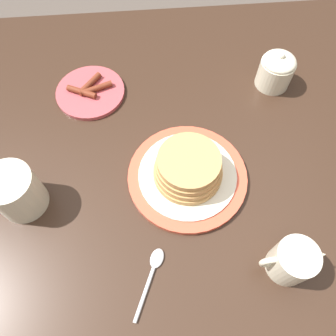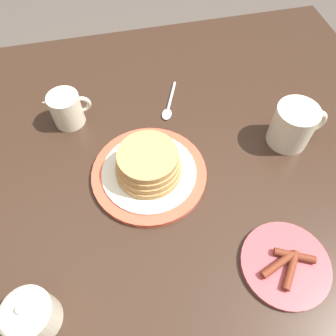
{
  "view_description": "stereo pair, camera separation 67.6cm",
  "coord_description": "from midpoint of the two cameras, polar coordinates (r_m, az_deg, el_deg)",
  "views": [
    {
      "loc": [
        0.1,
        0.31,
        1.35
      ],
      "look_at": [
        0.07,
        0.0,
        0.78
      ],
      "focal_mm": 35.0,
      "sensor_mm": 36.0,
      "label": 1
    },
    {
      "loc": [
        -0.01,
        -0.36,
        1.34
      ],
      "look_at": [
        0.07,
        0.0,
        0.78
      ],
      "focal_mm": 35.0,
      "sensor_mm": 36.0,
      "label": 2
    }
  ],
  "objects": [
    {
      "name": "side_plate_bacon",
      "position": [
        0.66,
        -18.88,
        -9.93
      ],
      "size": [
        0.16,
        0.16,
        0.02
      ],
      "color": "#B2474C",
      "rests_on": "dining_table"
    },
    {
      "name": "spoon",
      "position": [
        0.64,
        -7.2,
        -48.67
      ],
      "size": [
        0.07,
        0.13,
        0.01
      ],
      "color": "silver",
      "rests_on": "dining_table"
    },
    {
      "name": "creamer_pitcher",
      "position": [
        0.63,
        25.53,
        -46.28
      ],
      "size": [
        0.11,
        0.07,
        0.09
      ],
      "color": "beige",
      "rests_on": "dining_table"
    },
    {
      "name": "sugar_bowl",
      "position": [
        0.64,
        20.84,
        -6.06
      ],
      "size": [
        0.08,
        0.08,
        0.09
      ],
      "color": "beige",
      "rests_on": "dining_table"
    },
    {
      "name": "coffee_mug",
      "position": [
        0.64,
        -35.07,
        -32.14
      ],
      "size": [
        0.13,
        0.09,
        0.1
      ],
      "color": "beige",
      "rests_on": "dining_table"
    },
    {
      "name": "dining_table",
      "position": [
        0.71,
        4.36,
        -29.9
      ],
      "size": [
        1.34,
        1.06,
        0.75
      ],
      "color": "#332116",
      "rests_on": "ground_plane"
    },
    {
      "name": "ground_plane",
      "position": [
        1.35,
        2.27,
        -29.12
      ],
      "size": [
        8.0,
        8.0,
        0.0
      ],
      "primitive_type": "plane",
      "color": "#51473F"
    },
    {
      "name": "pancake_plate",
      "position": [
        0.57,
        1.74,
        -31.78
      ],
      "size": [
        0.24,
        0.24,
        0.08
      ],
      "color": "#DB5138",
      "rests_on": "dining_table"
    }
  ]
}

